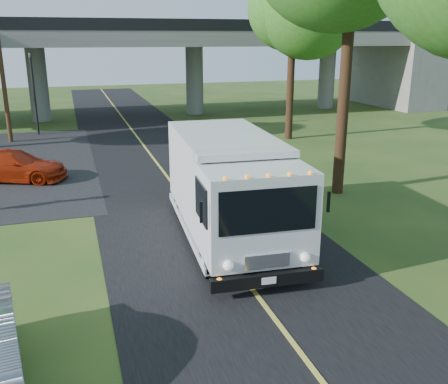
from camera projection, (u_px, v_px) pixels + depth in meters
name	position (u px, v px, depth m)	size (l,w,h in m)	color
ground	(290.00, 341.00, 10.44)	(120.00, 120.00, 0.00)	#264518
road	(184.00, 199.00, 19.56)	(7.00, 90.00, 0.02)	black
lane_line	(184.00, 198.00, 19.55)	(0.12, 90.00, 0.01)	gold
overpass	(118.00, 58.00, 38.26)	(54.00, 10.00, 7.30)	slate
traffic_signal	(33.00, 85.00, 31.49)	(0.18, 0.22, 5.20)	black
utility_pole	(1.00, 64.00, 28.82)	(1.60, 0.26, 9.00)	#472D19
step_van	(230.00, 186.00, 15.20)	(3.29, 7.82, 3.21)	silver
red_sedan	(13.00, 166.00, 21.92)	(1.89, 4.66, 1.35)	#992109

